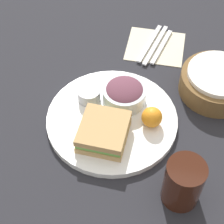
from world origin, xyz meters
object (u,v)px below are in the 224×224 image
Objects in this scene: plate at (112,119)px; bread_basket at (217,82)px; salad_bowl at (124,93)px; drink_glass at (183,183)px; knife at (156,45)px; sandwich at (104,132)px; spoon at (161,47)px; fork at (150,43)px; dressing_cup at (89,94)px.

bread_basket is at bearing 122.14° from plate.
drink_glass is at bearing 35.35° from salad_bowl.
knife is at bearing -166.58° from drink_glass.
drink_glass is 0.47m from knife.
bread_basket reaches higher than knife.
salad_bowl is 0.94× the size of drink_glass.
bread_basket is at bearing 130.69° from sandwich.
bread_basket is 0.21m from spoon.
drink_glass is 0.48m from fork.
sandwich is 2.08× the size of dressing_cup.
salad_bowl is 0.24m from knife.
salad_bowl is at bearing 162.40° from plate.
sandwich is at bearing 178.34° from spoon.
dressing_cup is at bearing -71.17° from bread_basket.
dressing_cup is 0.29m from spoon.
drink_glass reaches higher than spoon.
bread_basket is 1.03× the size of knife.
fork is at bearing -127.35° from bread_basket.
salad_bowl is 0.59× the size of knife.
drink_glass is (0.10, 0.18, 0.02)m from sandwich.
bread_basket reaches higher than plate.
dressing_cup is 0.30× the size of bread_basket.
dressing_cup is 0.32m from drink_glass.
salad_bowl is 0.24m from bread_basket.
plate is at bearing 180.00° from knife.
salad_bowl is at bearing 98.43° from dressing_cup.
knife is (-0.35, 0.08, -0.03)m from sandwich.
bread_basket is at bearing -114.11° from fork.
bread_basket is 0.22m from knife.
sandwich reaches higher than spoon.
bread_basket is 1.09× the size of fork.
plate is 0.07m from salad_bowl.
fork is (-0.24, 0.03, -0.04)m from salad_bowl.
fork is at bearing 170.80° from sandwich.
knife is (-0.23, 0.05, -0.04)m from salad_bowl.
drink_glass reaches higher than plate.
bread_basket is (-0.15, 0.24, 0.02)m from plate.
dressing_cup reaches higher than knife.
drink_glass is at bearing 60.64° from sandwich.
sandwich is at bearing -49.31° from bread_basket.
sandwich reaches higher than knife.
salad_bowl reaches higher than sandwich.
salad_bowl is at bearing -144.65° from drink_glass.
fork is 0.04m from spoon.
dressing_cup is 0.50× the size of drink_glass.
plate is 1.75× the size of knife.
drink_glass is at bearing -155.34° from spoon.
salad_bowl reaches higher than fork.
drink_glass is at bearing -153.34° from knife.
bread_basket reaches higher than dressing_cup.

